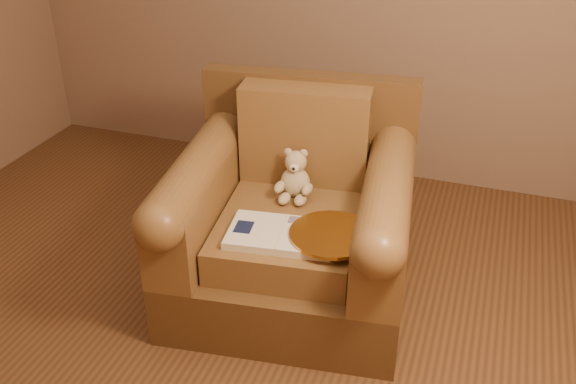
% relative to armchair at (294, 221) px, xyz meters
% --- Properties ---
extents(floor, '(4.00, 4.00, 0.00)m').
position_rel_armchair_xyz_m(floor, '(-0.35, -0.61, -0.39)').
color(floor, brown).
rests_on(floor, ground).
extents(armchair, '(1.24, 1.19, 1.00)m').
position_rel_armchair_xyz_m(armchair, '(0.00, 0.00, 0.00)').
color(armchair, brown).
rests_on(armchair, floor).
extents(teddy_bear, '(0.18, 0.21, 0.25)m').
position_rel_armchair_xyz_m(teddy_bear, '(-0.03, 0.09, 0.19)').
color(teddy_bear, tan).
rests_on(teddy_bear, armchair).
extents(guidebook, '(0.51, 0.35, 0.04)m').
position_rel_armchair_xyz_m(guidebook, '(0.04, -0.29, 0.11)').
color(guidebook, beige).
rests_on(guidebook, armchair).
extents(side_table, '(0.38, 0.38, 0.53)m').
position_rel_armchair_xyz_m(side_table, '(0.26, -0.25, -0.10)').
color(side_table, '#B78732').
rests_on(side_table, floor).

